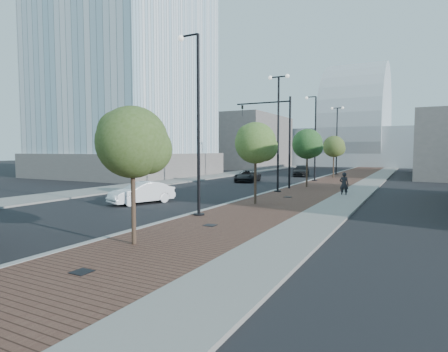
% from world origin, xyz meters
% --- Properties ---
extents(sidewalk, '(7.00, 140.00, 0.12)m').
position_xyz_m(sidewalk, '(3.50, 40.00, 0.06)').
color(sidewalk, '#4C2D23').
rests_on(sidewalk, ground).
extents(concrete_strip, '(2.40, 140.00, 0.13)m').
position_xyz_m(concrete_strip, '(6.20, 40.00, 0.07)').
color(concrete_strip, slate).
rests_on(concrete_strip, ground).
extents(curb, '(0.30, 140.00, 0.14)m').
position_xyz_m(curb, '(0.00, 40.00, 0.07)').
color(curb, gray).
rests_on(curb, ground).
extents(west_sidewalk, '(4.00, 140.00, 0.12)m').
position_xyz_m(west_sidewalk, '(-13.00, 40.00, 0.06)').
color(west_sidewalk, slate).
rests_on(west_sidewalk, ground).
extents(white_sedan, '(2.86, 4.45, 1.39)m').
position_xyz_m(white_sedan, '(-5.22, 12.52, 0.69)').
color(white_sedan, white).
rests_on(white_sedan, ground).
extents(dark_car_mid, '(2.70, 4.76, 1.25)m').
position_xyz_m(dark_car_mid, '(-5.90, 30.72, 0.63)').
color(dark_car_mid, black).
rests_on(dark_car_mid, ground).
extents(dark_car_far, '(2.92, 5.07, 1.38)m').
position_xyz_m(dark_car_far, '(-3.12, 41.88, 0.69)').
color(dark_car_far, black).
rests_on(dark_car_far, ground).
extents(pedestrian, '(0.66, 0.45, 1.79)m').
position_xyz_m(pedestrian, '(5.65, 22.26, 0.90)').
color(pedestrian, black).
rests_on(pedestrian, ground).
extents(streetlight_1, '(1.44, 0.56, 9.21)m').
position_xyz_m(streetlight_1, '(0.49, 10.00, 4.34)').
color(streetlight_1, black).
rests_on(streetlight_1, ground).
extents(streetlight_2, '(1.72, 0.56, 9.28)m').
position_xyz_m(streetlight_2, '(0.60, 22.00, 4.82)').
color(streetlight_2, black).
rests_on(streetlight_2, ground).
extents(streetlight_3, '(1.44, 0.56, 9.21)m').
position_xyz_m(streetlight_3, '(0.49, 34.00, 4.34)').
color(streetlight_3, black).
rests_on(streetlight_3, ground).
extents(streetlight_4, '(1.72, 0.56, 9.28)m').
position_xyz_m(streetlight_4, '(0.60, 46.00, 4.82)').
color(streetlight_4, black).
rests_on(streetlight_4, ground).
extents(traffic_mast, '(5.09, 0.20, 8.00)m').
position_xyz_m(traffic_mast, '(-0.30, 25.00, 4.98)').
color(traffic_mast, black).
rests_on(traffic_mast, ground).
extents(tree_0, '(2.52, 2.50, 4.94)m').
position_xyz_m(tree_0, '(1.65, 4.02, 3.67)').
color(tree_0, '#382619').
rests_on(tree_0, ground).
extents(tree_1, '(2.55, 2.53, 5.12)m').
position_xyz_m(tree_1, '(1.65, 15.02, 3.84)').
color(tree_1, '#382619').
rests_on(tree_1, ground).
extents(tree_2, '(2.71, 2.71, 5.33)m').
position_xyz_m(tree_2, '(1.65, 27.02, 3.96)').
color(tree_2, '#382619').
rests_on(tree_2, ground).
extents(tree_3, '(2.56, 2.54, 5.13)m').
position_xyz_m(tree_3, '(1.65, 39.02, 3.84)').
color(tree_3, '#382619').
rests_on(tree_3, ground).
extents(tower_podium, '(19.00, 19.00, 3.00)m').
position_xyz_m(tower_podium, '(-24.00, 32.00, 1.50)').
color(tower_podium, '#655F5B').
rests_on(tower_podium, ground).
extents(convention_center, '(50.00, 30.00, 50.00)m').
position_xyz_m(convention_center, '(-2.00, 85.00, 6.00)').
color(convention_center, '#B3BABE').
rests_on(convention_center, ground).
extents(commercial_block_nw, '(14.00, 20.00, 10.00)m').
position_xyz_m(commercial_block_nw, '(-20.00, 60.00, 5.00)').
color(commercial_block_nw, '#5F5956').
rests_on(commercial_block_nw, ground).
extents(utility_cover_0, '(0.50, 0.50, 0.02)m').
position_xyz_m(utility_cover_0, '(2.40, 1.00, 0.13)').
color(utility_cover_0, black).
rests_on(utility_cover_0, sidewalk).
extents(utility_cover_1, '(0.50, 0.50, 0.02)m').
position_xyz_m(utility_cover_1, '(2.40, 8.00, 0.13)').
color(utility_cover_1, black).
rests_on(utility_cover_1, sidewalk).
extents(utility_cover_2, '(0.50, 0.50, 0.02)m').
position_xyz_m(utility_cover_2, '(2.40, 19.00, 0.13)').
color(utility_cover_2, black).
rests_on(utility_cover_2, sidewalk).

